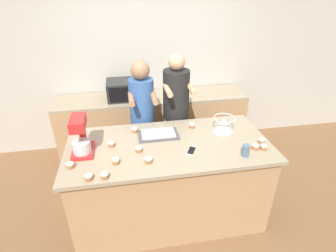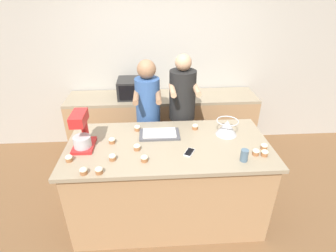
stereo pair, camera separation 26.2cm
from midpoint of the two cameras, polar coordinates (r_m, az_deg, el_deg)
The scene contains 24 objects.
ground_plane at distance 3.28m, azimuth -2.24°, elevation -18.26°, with size 16.00×16.00×0.00m, color brown.
back_wall at distance 4.11m, azimuth -6.14°, elevation 13.63°, with size 10.00×0.06×2.70m.
island_counter at distance 2.95m, azimuth -2.42°, elevation -11.83°, with size 2.06×1.00×0.96m.
back_counter at distance 4.11m, azimuth -5.11°, elevation 0.37°, with size 2.80×0.60×0.93m.
person_left at distance 3.30m, azimuth -7.80°, elevation 0.99°, with size 0.32×0.49×1.65m.
person_right at distance 3.33m, azimuth -0.54°, elevation 1.86°, with size 0.34×0.50×1.70m.
stand_mixer at distance 2.62m, azimuth -21.23°, elevation -2.46°, with size 0.20×0.30×0.38m.
mixing_bowl at distance 2.89m, azimuth 9.53°, elevation 0.38°, with size 0.24×0.24×0.17m.
baking_tray at distance 2.80m, azimuth -4.82°, elevation -1.92°, with size 0.43×0.24×0.04m.
microwave_oven at distance 3.85m, azimuth -11.48°, elevation 7.72°, with size 0.48×0.40×0.26m.
cell_phone at distance 2.55m, azimuth 2.20°, elevation -5.51°, with size 0.13×0.16×0.01m.
drinking_glass at distance 2.53m, azimuth 13.75°, elevation -5.29°, with size 0.07×0.07×0.12m.
cupcake_0 at distance 2.90m, azimuth -9.83°, elevation -0.85°, with size 0.07×0.07×0.06m.
cupcake_1 at distance 2.70m, azimuth -14.95°, elevation -3.84°, with size 0.07×0.07×0.06m.
cupcake_2 at distance 2.53m, azimuth -23.37°, elevation -7.87°, with size 0.07×0.07×0.06m.
cupcake_3 at distance 2.78m, azimuth 17.24°, elevation -3.13°, with size 0.07×0.07×0.06m.
cupcake_4 at distance 2.45m, azimuth -14.36°, elevation -7.42°, with size 0.07×0.07×0.06m.
cupcake_5 at distance 2.33m, azimuth -20.07°, elevation -10.46°, with size 0.07×0.07×0.06m.
cupcake_6 at distance 2.69m, azimuth 17.51°, elevation -4.42°, with size 0.07×0.07×0.06m.
cupcake_7 at distance 2.56m, azimuth -9.33°, elevation -5.02°, with size 0.07×0.07×0.06m.
cupcake_8 at distance 2.67m, azimuth 15.83°, elevation -4.38°, with size 0.07×0.07×0.06m.
cupcake_9 at distance 2.31m, azimuth -16.86°, elevation -10.30°, with size 0.07×0.07×0.06m.
cupcake_10 at distance 2.40m, azimuth -7.37°, elevation -7.39°, with size 0.07×0.07×0.06m.
cupcake_11 at distance 2.95m, azimuth 2.72°, elevation 0.11°, with size 0.07×0.07×0.06m.
Camera 1 is at (-0.41, -2.22, 2.39)m, focal length 28.00 mm.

